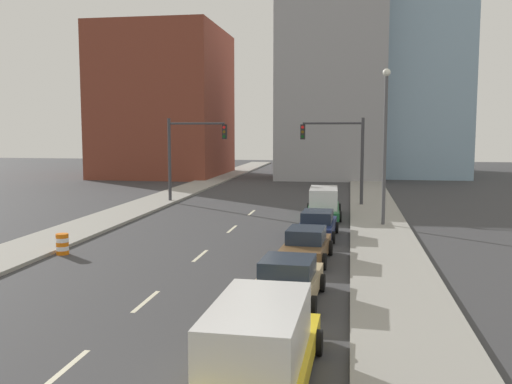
# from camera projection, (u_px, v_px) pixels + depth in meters

# --- Properties ---
(sidewalk_left) EXTENTS (3.31, 91.21, 0.17)m
(sidewalk_left) POSITION_uv_depth(u_px,v_px,m) (184.00, 191.00, 51.66)
(sidewalk_left) COLOR gray
(sidewalk_left) RESTS_ON ground
(sidewalk_right) EXTENTS (3.31, 91.21, 0.17)m
(sidewalk_right) POSITION_uv_depth(u_px,v_px,m) (370.00, 194.00, 48.98)
(sidewalk_right) COLOR gray
(sidewalk_right) RESTS_ON ground
(lane_stripe_at_8m) EXTENTS (0.16, 2.40, 0.01)m
(lane_stripe_at_8m) POSITION_uv_depth(u_px,v_px,m) (65.00, 370.00, 13.39)
(lane_stripe_at_8m) COLOR beige
(lane_stripe_at_8m) RESTS_ON ground
(lane_stripe_at_13m) EXTENTS (0.16, 2.40, 0.01)m
(lane_stripe_at_13m) POSITION_uv_depth(u_px,v_px,m) (146.00, 301.00, 18.73)
(lane_stripe_at_13m) COLOR beige
(lane_stripe_at_13m) RESTS_ON ground
(lane_stripe_at_20m) EXTENTS (0.16, 2.40, 0.01)m
(lane_stripe_at_20m) POSITION_uv_depth(u_px,v_px,m) (200.00, 256.00, 25.49)
(lane_stripe_at_20m) COLOR beige
(lane_stripe_at_20m) RESTS_ON ground
(lane_stripe_at_27m) EXTENTS (0.16, 2.40, 0.01)m
(lane_stripe_at_27m) POSITION_uv_depth(u_px,v_px,m) (232.00, 229.00, 32.33)
(lane_stripe_at_27m) COLOR beige
(lane_stripe_at_27m) RESTS_ON ground
(lane_stripe_at_34m) EXTENTS (0.16, 2.40, 0.01)m
(lane_stripe_at_34m) POSITION_uv_depth(u_px,v_px,m) (252.00, 213.00, 38.71)
(lane_stripe_at_34m) COLOR beige
(lane_stripe_at_34m) RESTS_ON ground
(building_brick_left) EXTENTS (14.00, 16.00, 17.59)m
(building_brick_left) POSITION_uv_depth(u_px,v_px,m) (165.00, 103.00, 69.31)
(building_brick_left) COLOR brown
(building_brick_left) RESTS_ON ground
(building_office_center) EXTENTS (12.00, 20.00, 30.22)m
(building_office_center) POSITION_uv_depth(u_px,v_px,m) (333.00, 51.00, 69.29)
(building_office_center) COLOR #99999E
(building_office_center) RESTS_ON ground
(building_glass_right) EXTENTS (13.00, 20.00, 33.48)m
(building_glass_right) POSITION_uv_depth(u_px,v_px,m) (408.00, 41.00, 71.54)
(building_glass_right) COLOR #8CADC6
(building_glass_right) RESTS_ON ground
(traffic_signal_left) EXTENTS (4.63, 0.35, 6.48)m
(traffic_signal_left) POSITION_uv_depth(u_px,v_px,m) (186.00, 148.00, 43.51)
(traffic_signal_left) COLOR #38383D
(traffic_signal_left) RESTS_ON ground
(traffic_signal_right) EXTENTS (4.63, 0.35, 6.48)m
(traffic_signal_right) POSITION_uv_depth(u_px,v_px,m) (344.00, 149.00, 41.56)
(traffic_signal_right) COLOR #38383D
(traffic_signal_right) RESTS_ON ground
(traffic_barrel) EXTENTS (0.56, 0.56, 0.95)m
(traffic_barrel) POSITION_uv_depth(u_px,v_px,m) (62.00, 244.00, 25.72)
(traffic_barrel) COLOR orange
(traffic_barrel) RESTS_ON ground
(street_lamp) EXTENTS (0.44, 0.44, 9.03)m
(street_lamp) POSITION_uv_depth(u_px,v_px,m) (385.00, 137.00, 32.40)
(street_lamp) COLOR #4C4C51
(street_lamp) RESTS_ON ground
(box_truck_yellow) EXTENTS (2.57, 6.18, 1.93)m
(box_truck_yellow) POSITION_uv_depth(u_px,v_px,m) (259.00, 347.00, 12.37)
(box_truck_yellow) COLOR gold
(box_truck_yellow) RESTS_ON ground
(sedan_tan) EXTENTS (2.36, 4.39, 1.43)m
(sedan_tan) POSITION_uv_depth(u_px,v_px,m) (288.00, 281.00, 18.73)
(sedan_tan) COLOR tan
(sedan_tan) RESTS_ON ground
(sedan_brown) EXTENTS (2.21, 4.50, 1.44)m
(sedan_brown) POSITION_uv_depth(u_px,v_px,m) (306.00, 246.00, 24.41)
(sedan_brown) COLOR brown
(sedan_brown) RESTS_ON ground
(sedan_navy) EXTENTS (2.16, 4.74, 1.40)m
(sedan_navy) POSITION_uv_depth(u_px,v_px,m) (317.00, 225.00, 29.75)
(sedan_navy) COLOR #141E47
(sedan_navy) RESTS_ON ground
(box_truck_green) EXTENTS (2.38, 6.02, 1.93)m
(box_truck_green) POSITION_uv_depth(u_px,v_px,m) (324.00, 203.00, 36.48)
(box_truck_green) COLOR #1E6033
(box_truck_green) RESTS_ON ground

